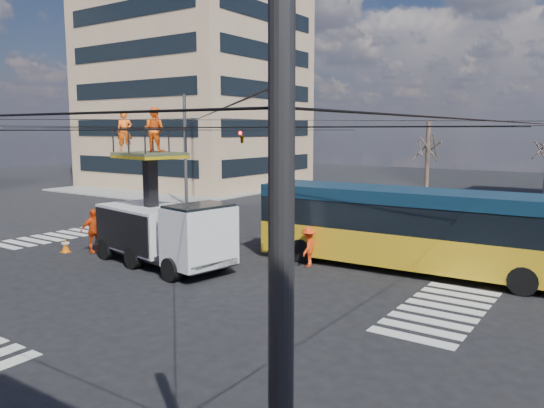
{
  "coord_description": "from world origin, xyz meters",
  "views": [
    {
      "loc": [
        14.54,
        -15.87,
        5.51
      ],
      "look_at": [
        1.68,
        2.97,
        2.31
      ],
      "focal_mm": 35.0,
      "sensor_mm": 36.0,
      "label": 1
    }
  ],
  "objects_px": {
    "flagger": "(308,247)",
    "traffic_cone": "(66,245)",
    "city_bus": "(419,228)",
    "worker_ground": "(93,231)",
    "utility_truck": "(162,215)"
  },
  "relations": [
    {
      "from": "flagger",
      "to": "traffic_cone",
      "type": "bearing_deg",
      "value": -83.79
    },
    {
      "from": "city_bus",
      "to": "traffic_cone",
      "type": "bearing_deg",
      "value": -160.07
    },
    {
      "from": "traffic_cone",
      "to": "flagger",
      "type": "bearing_deg",
      "value": 21.32
    },
    {
      "from": "worker_ground",
      "to": "flagger",
      "type": "height_order",
      "value": "worker_ground"
    },
    {
      "from": "city_bus",
      "to": "worker_ground",
      "type": "relative_size",
      "value": 6.6
    },
    {
      "from": "utility_truck",
      "to": "flagger",
      "type": "relative_size",
      "value": 4.53
    },
    {
      "from": "traffic_cone",
      "to": "city_bus",
      "type": "bearing_deg",
      "value": 22.17
    },
    {
      "from": "city_bus",
      "to": "utility_truck",
      "type": "bearing_deg",
      "value": -153.13
    },
    {
      "from": "utility_truck",
      "to": "traffic_cone",
      "type": "bearing_deg",
      "value": -160.71
    },
    {
      "from": "city_bus",
      "to": "worker_ground",
      "type": "height_order",
      "value": "city_bus"
    },
    {
      "from": "worker_ground",
      "to": "city_bus",
      "type": "bearing_deg",
      "value": -51.54
    },
    {
      "from": "worker_ground",
      "to": "utility_truck",
      "type": "bearing_deg",
      "value": -70.59
    },
    {
      "from": "traffic_cone",
      "to": "utility_truck",
      "type": "bearing_deg",
      "value": 9.1
    },
    {
      "from": "flagger",
      "to": "city_bus",
      "type": "bearing_deg",
      "value": 99.25
    },
    {
      "from": "traffic_cone",
      "to": "flagger",
      "type": "relative_size",
      "value": 0.4
    }
  ]
}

